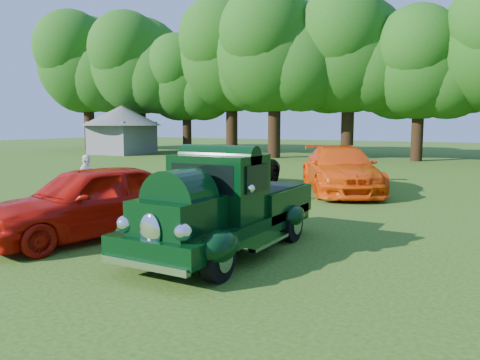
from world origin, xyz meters
The scene contains 11 objects.
ground centered at (0.00, 0.00, 0.00)m, with size 120.00×120.00×0.00m, color #254810.
hero_pickup centered at (0.40, 0.10, 0.81)m, with size 2.24×4.80×1.88m.
red_convertible centered at (-2.73, -0.37, 0.79)m, with size 1.87×4.65×1.58m, color #B61007.
back_car_lime centered at (-6.08, 8.46, 0.67)m, with size 1.41×4.04×1.33m, color #5CD51C.
back_car_black centered at (-4.09, 7.82, 0.68)m, with size 2.26×4.89×1.36m, color black.
back_car_orange centered at (-0.06, 8.87, 0.82)m, with size 2.29×5.63×1.63m, color #F14B08.
spectator_pink centered at (-3.73, 4.57, 0.86)m, with size 0.63×0.41×1.73m, color #BE4E56.
spectator_grey centered at (-2.35, 4.40, 0.83)m, with size 0.80×0.63×1.65m, color slate.
spectator_white centered at (-6.06, 2.58, 0.76)m, with size 0.89×0.37×1.51m, color white.
gazebo centered at (-22.00, 21.00, 2.40)m, with size 6.40×6.40×3.90m.
tree_line centered at (-1.12, 24.33, 7.15)m, with size 64.07×10.75×12.32m.
Camera 1 is at (4.99, -7.48, 2.45)m, focal length 35.00 mm.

